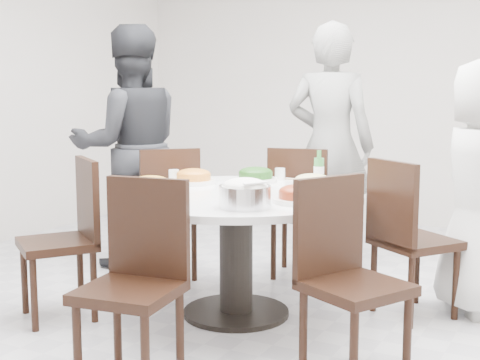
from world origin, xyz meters
The scene contains 22 objects.
floor centered at (0.00, 0.00, 0.00)m, with size 6.00×6.00×0.01m, color silver.
wall_back centered at (0.00, 3.00, 1.40)m, with size 6.00×0.01×2.80m, color silver.
dining_table centered at (-0.24, -0.16, 0.38)m, with size 1.50×1.50×0.75m, color white.
chair_ne centered at (0.71, 0.34, 0.47)m, with size 0.42×0.42×0.95m, color black.
chair_n centered at (-0.23, 0.82, 0.47)m, with size 0.42×0.42×0.95m, color black.
chair_nw centered at (-1.08, 0.31, 0.47)m, with size 0.42×0.42×0.95m, color black.
chair_sw centered at (-1.15, -0.71, 0.47)m, with size 0.42×0.42×0.95m, color black.
chair_s centered at (-0.20, -1.25, 0.47)m, with size 0.42×0.42×0.95m, color black.
chair_se centered at (0.68, -0.70, 0.47)m, with size 0.42×0.42×0.95m, color black.
diner_right centered at (1.03, 0.59, 0.77)m, with size 0.75×0.49×1.54m, color silver.
diner_middle centered at (-0.17, 1.21, 0.93)m, with size 0.68×0.44×1.85m, color black.
diner_left centered at (-1.50, 0.47, 0.92)m, with size 0.89×0.69×1.83m, color black.
dish_greens centered at (-0.34, 0.30, 0.79)m, with size 0.29×0.29×0.07m, color white.
dish_pale centered at (0.11, 0.16, 0.79)m, with size 0.28×0.28×0.07m, color white.
dish_orange centered at (-0.66, 0.03, 0.79)m, with size 0.28×0.28×0.08m, color white.
dish_redbrown centered at (0.23, -0.31, 0.79)m, with size 0.29×0.29×0.07m, color white.
dish_tofu centered at (-0.70, -0.39, 0.79)m, with size 0.29×0.29×0.07m, color white.
rice_bowl centered at (0.04, -0.57, 0.81)m, with size 0.27×0.27×0.12m, color silver.
soup_bowl centered at (-0.56, -0.63, 0.79)m, with size 0.28×0.28×0.09m, color white.
beverage_bottle centered at (0.08, 0.35, 0.86)m, with size 0.06×0.06×0.22m, color #337F39.
tea_cups centered at (-0.25, 0.46, 0.79)m, with size 0.07×0.07×0.08m, color white.
chopsticks centered at (-0.27, 0.48, 0.76)m, with size 0.24×0.04×0.01m, color tan, non-canonical shape.
Camera 1 is at (1.63, -3.60, 1.38)m, focal length 50.00 mm.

